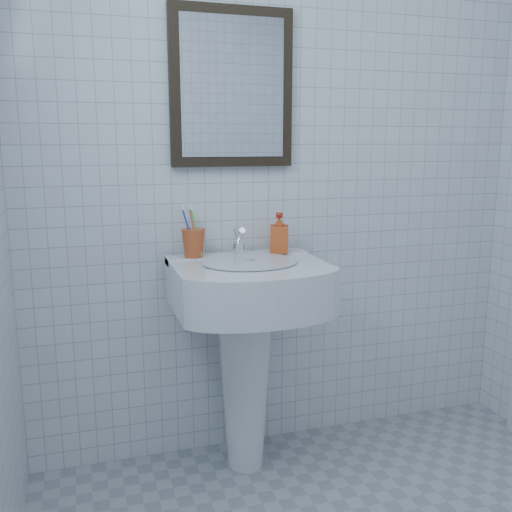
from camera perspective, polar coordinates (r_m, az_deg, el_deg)
name	(u,v)px	position (r m, az deg, el deg)	size (l,w,h in m)	color
wall_back	(284,163)	(2.45, 2.81, 9.25)	(2.20, 0.02, 2.50)	silver
washbasin	(247,330)	(2.29, -0.95, -7.43)	(0.58, 0.43, 0.90)	white
faucet	(239,244)	(2.31, -1.72, 1.26)	(0.05, 0.10, 0.12)	white
toothbrush_cup	(194,243)	(2.27, -6.27, 1.30)	(0.09, 0.09, 0.11)	#BD4B21
soap_dispenser	(279,233)	(2.35, 2.33, 2.35)	(0.07, 0.08, 0.16)	red
wall_mirror	(232,88)	(2.36, -2.41, 16.46)	(0.50, 0.04, 0.62)	black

